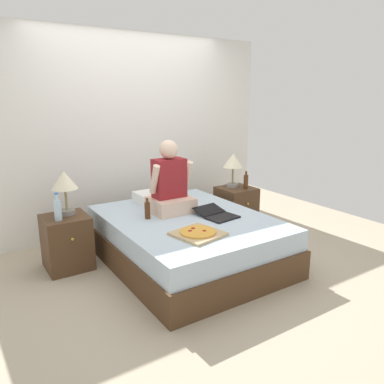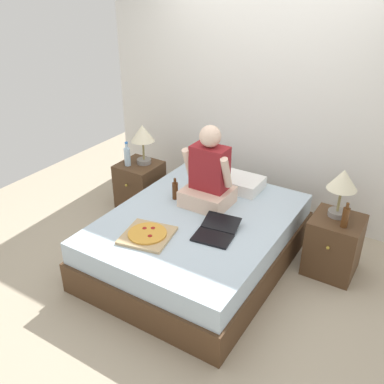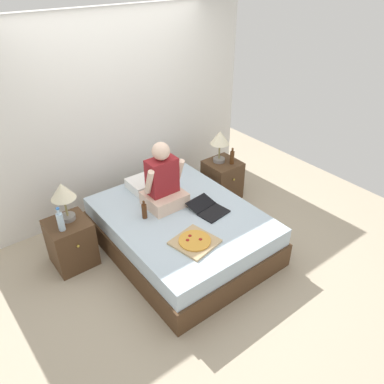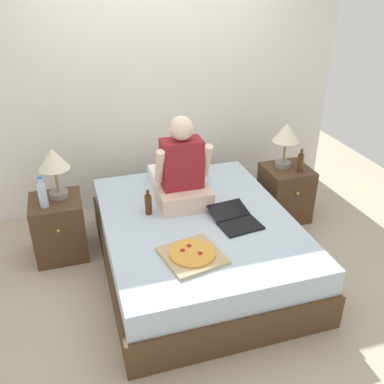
% 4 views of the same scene
% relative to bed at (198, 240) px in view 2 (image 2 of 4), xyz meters
% --- Properties ---
extents(ground_plane, '(5.87, 5.87, 0.00)m').
position_rel_bed_xyz_m(ground_plane, '(0.00, 0.00, -0.25)').
color(ground_plane, tan).
extents(wall_back, '(3.87, 0.12, 2.50)m').
position_rel_bed_xyz_m(wall_back, '(0.00, 1.35, 1.00)').
color(wall_back, silver).
rests_on(wall_back, ground).
extents(bed, '(1.55, 1.98, 0.50)m').
position_rel_bed_xyz_m(bed, '(0.00, 0.00, 0.00)').
color(bed, '#4C331E').
rests_on(bed, ground).
extents(nightstand_left, '(0.44, 0.47, 0.56)m').
position_rel_bed_xyz_m(nightstand_left, '(-1.11, 0.54, 0.03)').
color(nightstand_left, '#4C331E').
rests_on(nightstand_left, ground).
extents(lamp_on_left_nightstand, '(0.26, 0.26, 0.45)m').
position_rel_bed_xyz_m(lamp_on_left_nightstand, '(-1.07, 0.59, 0.64)').
color(lamp_on_left_nightstand, gray).
rests_on(lamp_on_left_nightstand, nightstand_left).
extents(water_bottle, '(0.07, 0.07, 0.28)m').
position_rel_bed_xyz_m(water_bottle, '(-1.19, 0.45, 0.42)').
color(water_bottle, silver).
rests_on(water_bottle, nightstand_left).
extents(nightstand_right, '(0.44, 0.47, 0.56)m').
position_rel_bed_xyz_m(nightstand_right, '(1.11, 0.54, 0.03)').
color(nightstand_right, '#4C331E').
rests_on(nightstand_right, ground).
extents(lamp_on_right_nightstand, '(0.26, 0.26, 0.45)m').
position_rel_bed_xyz_m(lamp_on_right_nightstand, '(1.08, 0.59, 0.64)').
color(lamp_on_right_nightstand, gray).
rests_on(lamp_on_right_nightstand, nightstand_right).
extents(beer_bottle, '(0.06, 0.06, 0.23)m').
position_rel_bed_xyz_m(beer_bottle, '(1.18, 0.44, 0.40)').
color(beer_bottle, '#512D14').
rests_on(beer_bottle, nightstand_right).
extents(pillow, '(0.52, 0.34, 0.12)m').
position_rel_bed_xyz_m(pillow, '(0.03, 0.71, 0.31)').
color(pillow, white).
rests_on(pillow, bed).
extents(person_seated, '(0.47, 0.40, 0.78)m').
position_rel_bed_xyz_m(person_seated, '(-0.05, 0.27, 0.54)').
color(person_seated, beige).
rests_on(person_seated, bed).
extents(laptop, '(0.37, 0.45, 0.07)m').
position_rel_bed_xyz_m(laptop, '(0.27, -0.17, 0.27)').
color(laptop, black).
rests_on(laptop, bed).
extents(pizza_box, '(0.47, 0.47, 0.05)m').
position_rel_bed_xyz_m(pizza_box, '(-0.20, -0.50, 0.27)').
color(pizza_box, tan).
rests_on(pizza_box, bed).
extents(beer_bottle_on_bed, '(0.06, 0.06, 0.22)m').
position_rel_bed_xyz_m(beer_bottle_on_bed, '(-0.37, 0.18, 0.35)').
color(beer_bottle_on_bed, '#4C2811').
rests_on(beer_bottle_on_bed, bed).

